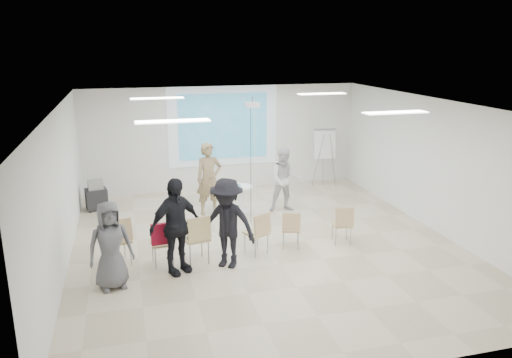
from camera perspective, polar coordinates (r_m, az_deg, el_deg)
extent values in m
cube|color=beige|center=(10.82, 1.10, -7.75)|extent=(8.00, 9.00, 0.10)
cube|color=white|center=(10.02, 1.19, 8.79)|extent=(8.00, 9.00, 0.10)
cube|color=silver|center=(14.63, -3.79, 4.72)|extent=(8.00, 0.10, 3.00)
cube|color=silver|center=(10.02, -21.73, -1.38)|extent=(0.10, 9.00, 3.00)
cube|color=silver|center=(12.04, 20.01, 1.49)|extent=(0.10, 9.00, 3.00)
cube|color=silver|center=(14.51, -3.76, 6.03)|extent=(3.20, 0.01, 2.30)
cube|color=teal|center=(14.49, -3.75, 6.02)|extent=(2.60, 0.01, 1.90)
cylinder|color=silver|center=(12.74, -1.69, -3.76)|extent=(0.45, 0.45, 0.05)
cylinder|color=white|center=(12.64, -1.70, -2.39)|extent=(0.12, 0.12, 0.64)
cylinder|color=white|center=(12.54, -1.71, -0.90)|extent=(0.62, 0.62, 0.04)
cube|color=white|center=(12.52, -1.46, -0.81)|extent=(0.22, 0.18, 0.01)
cube|color=teal|center=(12.56, -2.13, -0.71)|extent=(0.15, 0.20, 0.01)
imported|color=#8E7A57|center=(12.42, -5.40, 0.55)|extent=(0.82, 0.62, 2.07)
imported|color=silver|center=(12.65, 3.35, 0.32)|extent=(0.97, 0.82, 1.83)
cube|color=white|center=(12.61, -4.83, 2.33)|extent=(0.06, 0.14, 0.04)
cube|color=white|center=(12.75, 2.25, 1.94)|extent=(0.05, 0.12, 0.04)
cube|color=tan|center=(10.08, -15.56, -6.80)|extent=(0.58, 0.58, 0.04)
cube|color=tan|center=(9.79, -15.28, -5.74)|extent=(0.47, 0.23, 0.44)
cylinder|color=gray|center=(9.96, -16.15, -8.68)|extent=(0.03, 0.03, 0.48)
cylinder|color=#95989D|center=(10.06, -14.12, -8.28)|extent=(0.03, 0.03, 0.48)
cylinder|color=gray|center=(10.29, -16.77, -7.93)|extent=(0.03, 0.03, 0.48)
cylinder|color=#94969C|center=(10.39, -14.80, -7.56)|extent=(0.03, 0.03, 0.48)
cube|color=tan|center=(9.90, -10.67, -7.17)|extent=(0.46, 0.46, 0.04)
cube|color=tan|center=(9.62, -10.52, -6.23)|extent=(0.43, 0.13, 0.40)
cylinder|color=gray|center=(9.81, -11.40, -8.88)|extent=(0.02, 0.02, 0.44)
cylinder|color=#919398|center=(9.86, -9.44, -8.65)|extent=(0.02, 0.02, 0.44)
cylinder|color=#94979C|center=(10.12, -11.73, -8.13)|extent=(0.02, 0.02, 0.44)
cylinder|color=gray|center=(10.17, -9.83, -7.91)|extent=(0.02, 0.02, 0.44)
cube|color=tan|center=(9.88, -6.91, -6.76)|extent=(0.55, 0.55, 0.04)
cube|color=#CFB877|center=(9.58, -6.51, -5.68)|extent=(0.47, 0.19, 0.44)
cylinder|color=#919499|center=(9.76, -7.53, -8.68)|extent=(0.03, 0.03, 0.49)
cylinder|color=#93969B|center=(9.87, -5.45, -8.32)|extent=(0.03, 0.03, 0.49)
cylinder|color=gray|center=(10.09, -8.23, -7.89)|extent=(0.03, 0.03, 0.49)
cylinder|color=gray|center=(10.20, -6.22, -7.55)|extent=(0.03, 0.03, 0.49)
cube|color=tan|center=(10.23, 0.03, -6.18)|extent=(0.55, 0.55, 0.04)
cube|color=tan|center=(10.00, 0.75, -5.19)|extent=(0.41, 0.25, 0.39)
cylinder|color=gray|center=(10.09, -0.10, -7.86)|extent=(0.03, 0.03, 0.43)
cylinder|color=gray|center=(10.29, 1.35, -7.39)|extent=(0.03, 0.03, 0.43)
cylinder|color=#929499|center=(10.33, -1.29, -7.30)|extent=(0.03, 0.03, 0.43)
cylinder|color=gray|center=(10.53, 0.15, -6.85)|extent=(0.03, 0.03, 0.43)
cube|color=tan|center=(10.57, 4.01, -5.71)|extent=(0.47, 0.47, 0.04)
cube|color=tan|center=(10.32, 4.06, -4.91)|extent=(0.38, 0.18, 0.36)
cylinder|color=#909398|center=(10.50, 3.18, -7.05)|extent=(0.02, 0.02, 0.39)
cylinder|color=gray|center=(10.51, 4.85, -7.06)|extent=(0.02, 0.02, 0.39)
cylinder|color=gray|center=(10.78, 3.15, -6.44)|extent=(0.02, 0.02, 0.39)
cylinder|color=gray|center=(10.79, 4.78, -6.45)|extent=(0.02, 0.02, 0.39)
cube|color=tan|center=(10.90, 9.78, -5.12)|extent=(0.46, 0.46, 0.04)
cube|color=tan|center=(10.64, 10.09, -4.28)|extent=(0.41, 0.15, 0.38)
cylinder|color=gray|center=(10.79, 9.11, -6.54)|extent=(0.02, 0.02, 0.42)
cylinder|color=#95999E|center=(10.87, 10.77, -6.45)|extent=(0.02, 0.02, 0.42)
cylinder|color=gray|center=(11.08, 8.71, -5.92)|extent=(0.02, 0.02, 0.42)
cylinder|color=#92959A|center=(11.16, 10.33, -5.84)|extent=(0.02, 0.02, 0.42)
cube|color=maroon|center=(9.59, -10.64, -6.17)|extent=(0.43, 0.14, 0.41)
imported|color=black|center=(9.88, -6.93, -6.52)|extent=(0.41, 0.33, 0.03)
imported|color=black|center=(9.31, -9.23, -4.58)|extent=(1.43, 1.22, 2.11)
imported|color=black|center=(9.47, -3.35, -4.41)|extent=(1.46, 1.31, 1.99)
imported|color=#5D5D62|center=(9.05, -16.36, -6.75)|extent=(0.98, 0.77, 1.78)
cylinder|color=gray|center=(14.83, 7.09, 2.08)|extent=(0.29, 0.22, 1.61)
cylinder|color=gray|center=(14.95, 8.77, 2.13)|extent=(0.32, 0.16, 1.61)
cylinder|color=gray|center=(15.16, 7.62, 2.36)|extent=(0.06, 0.36, 1.60)
cube|color=white|center=(14.88, 7.88, 4.07)|extent=(0.65, 0.25, 0.90)
cube|color=gray|center=(14.85, 7.90, 5.65)|extent=(0.66, 0.12, 0.06)
cube|color=black|center=(13.53, -17.76, -2.16)|extent=(0.59, 0.51, 0.52)
cube|color=#92959A|center=(13.42, -17.89, -0.63)|extent=(0.42, 0.38, 0.23)
cylinder|color=black|center=(13.43, -18.45, -3.51)|extent=(0.07, 0.07, 0.06)
cylinder|color=black|center=(13.48, -16.70, -3.30)|extent=(0.07, 0.07, 0.06)
cylinder|color=black|center=(13.73, -18.63, -3.12)|extent=(0.07, 0.07, 0.06)
cylinder|color=black|center=(13.78, -16.91, -2.91)|extent=(0.07, 0.07, 0.06)
cube|color=white|center=(11.51, -0.42, 8.50)|extent=(0.30, 0.25, 0.10)
cylinder|color=gray|center=(11.49, -0.42, 9.04)|extent=(0.04, 0.04, 0.14)
cylinder|color=black|center=(11.68, -0.59, 1.43)|extent=(0.01, 0.01, 2.77)
cylinder|color=white|center=(11.68, -0.09, 1.44)|extent=(0.01, 0.01, 2.77)
cube|color=white|center=(11.65, -11.23, 9.04)|extent=(1.20, 0.30, 0.02)
cube|color=white|center=(12.56, 7.54, 9.64)|extent=(1.20, 0.30, 0.02)
cube|color=white|center=(8.19, -9.49, 6.53)|extent=(1.20, 0.30, 0.02)
cube|color=white|center=(9.44, 15.64, 7.33)|extent=(1.20, 0.30, 0.02)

